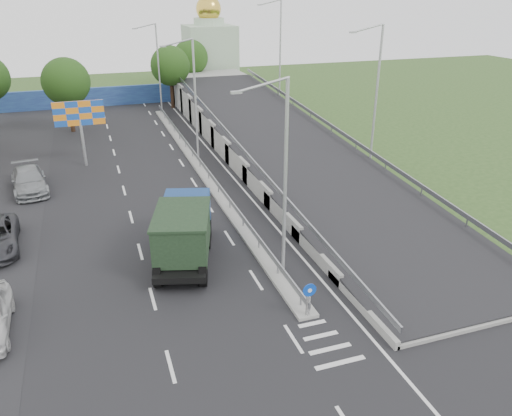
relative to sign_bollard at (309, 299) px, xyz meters
name	(u,v)px	position (x,y,z in m)	size (l,w,h in m)	color
ground	(329,348)	(0.00, -2.17, -1.03)	(160.00, 160.00, 0.00)	#2D4C1E
road_surface	(173,190)	(-3.00, 17.83, -1.03)	(26.00, 90.00, 0.04)	black
median	(200,168)	(0.00, 21.83, -0.93)	(1.00, 44.00, 0.20)	gray
overpass_ramp	(284,141)	(7.50, 21.83, 0.72)	(10.00, 50.00, 3.50)	gray
median_guardrail	(200,160)	(0.00, 21.83, -0.28)	(0.09, 44.00, 0.71)	gray
sign_bollard	(309,299)	(0.00, 0.00, 0.00)	(0.64, 0.23, 1.67)	black
lamp_post_near	(282,172)	(0.11, 3.83, 4.77)	(2.74, 0.18, 10.08)	#B2B5B7
lamp_post_mid	(193,95)	(0.11, 23.83, 4.77)	(2.74, 0.18, 10.08)	#B2B5B7
lamp_post_far	(157,63)	(0.11, 43.83, 4.77)	(2.74, 0.18, 10.08)	#B2B5B7
blue_wall	(121,96)	(-4.00, 49.83, 0.17)	(30.00, 0.50, 2.40)	navy
church	(210,52)	(10.00, 57.83, 4.28)	(7.00, 7.00, 13.80)	#B2CCAD
billboard	(79,117)	(-9.00, 25.83, 3.15)	(4.00, 0.24, 5.50)	#B2B5B7
tree_left_mid	(66,82)	(-10.00, 37.83, 4.14)	(4.80, 4.80, 7.60)	black
tree_median_far	(170,66)	(2.00, 45.83, 4.14)	(4.80, 4.80, 7.60)	black
tree_ramp_far	(190,58)	(6.00, 52.83, 4.14)	(4.80, 4.80, 7.60)	black
dump_truck	(184,230)	(-4.15, 7.31, 0.73)	(4.53, 7.66, 3.18)	black
parked_car_d	(29,180)	(-13.07, 21.06, -0.20)	(2.33, 5.74, 1.66)	gray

